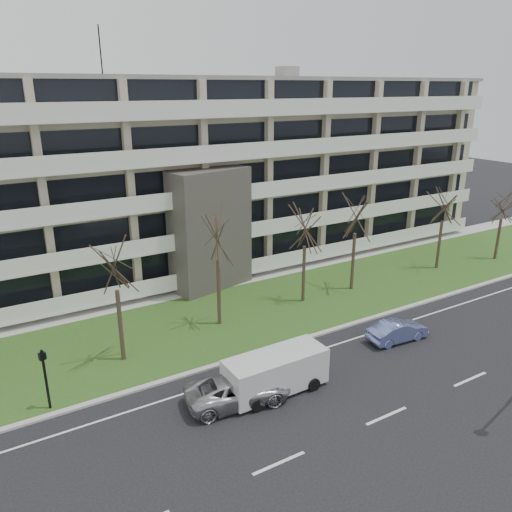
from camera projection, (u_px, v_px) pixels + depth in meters
ground at (386, 416)px, 23.25m from camera, size 160.00×160.00×0.00m
grass_verge at (248, 312)px, 33.80m from camera, size 90.00×10.00×0.06m
curb at (289, 343)px, 29.73m from camera, size 90.00×0.35×0.12m
sidewalk at (212, 286)px, 38.27m from camera, size 90.00×2.00×0.08m
lane_edge_line at (304, 355)px, 28.53m from camera, size 90.00×0.12×0.01m
apartment_building at (173, 175)px, 41.35m from camera, size 60.50×15.10×18.75m
silver_pickup at (238, 389)px, 24.06m from camera, size 5.47×3.23×1.43m
blue_sedan at (398, 331)px, 29.97m from camera, size 3.95×1.65×1.27m
white_van at (277, 369)px, 24.83m from camera, size 5.30×2.22×2.04m
pedestrian_signal at (45, 372)px, 23.11m from camera, size 0.35×0.30×3.17m
tree_2 at (114, 262)px, 26.11m from camera, size 3.77×3.77×7.55m
tree_3 at (217, 234)px, 30.23m from camera, size 3.92×3.92×7.85m
tree_4 at (305, 224)px, 33.78m from camera, size 3.69×3.69×7.38m
tree_5 at (356, 210)px, 35.77m from camera, size 3.93×3.93×7.87m
tree_6 at (444, 202)px, 40.21m from camera, size 3.70×3.70×7.39m
tree_7 at (504, 203)px, 42.69m from camera, size 3.25×3.25×6.51m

